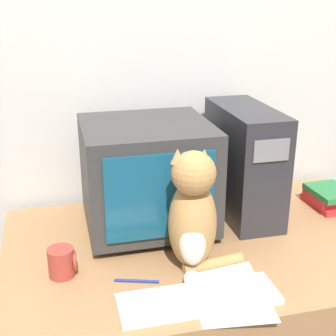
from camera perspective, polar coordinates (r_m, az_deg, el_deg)
name	(u,v)px	position (r m, az deg, el deg)	size (l,w,h in m)	color
wall_back	(177,71)	(1.94, 1.09, 11.79)	(7.00, 0.05, 2.50)	silver
desk	(209,327)	(1.87, 5.05, -18.71)	(1.43, 0.86, 0.73)	#9E7047
crt_monitor	(147,175)	(1.67, -2.56, -0.86)	(0.44, 0.43, 0.39)	#333333
computer_tower	(244,162)	(1.80, 9.23, 0.74)	(0.18, 0.43, 0.42)	#28282D
keyboard	(199,299)	(1.36, 3.77, -15.61)	(0.46, 0.14, 0.02)	silver
cat	(193,216)	(1.43, 3.07, -5.86)	(0.26, 0.26, 0.40)	#B7844C
book_stack	(328,197)	(1.99, 18.97, -3.41)	(0.15, 0.20, 0.08)	red
pen	(137,281)	(1.44, -3.85, -13.57)	(0.13, 0.05, 0.01)	navy
paper_sheet	(228,292)	(1.41, 7.36, -14.77)	(0.24, 0.32, 0.00)	white
mug	(62,262)	(1.48, -12.77, -11.13)	(0.09, 0.08, 0.09)	#9E382D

